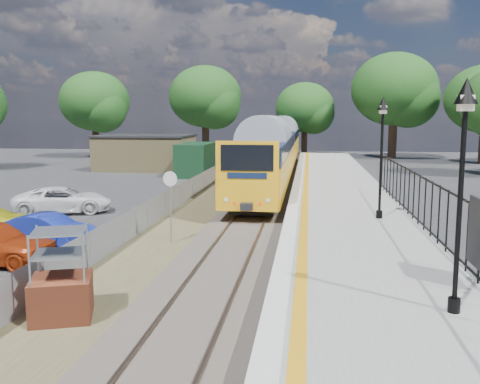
% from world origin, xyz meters
% --- Properties ---
extents(ground, '(120.00, 120.00, 0.00)m').
position_xyz_m(ground, '(0.00, 0.00, 0.00)').
color(ground, '#2D2D30').
rests_on(ground, ground).
extents(track_bed, '(5.90, 80.00, 0.29)m').
position_xyz_m(track_bed, '(-0.47, 9.67, 0.09)').
color(track_bed, '#473F38').
rests_on(track_bed, ground).
extents(platform, '(5.00, 70.00, 0.90)m').
position_xyz_m(platform, '(4.20, 8.00, 0.45)').
color(platform, gray).
rests_on(platform, ground).
extents(platform_edge, '(0.90, 70.00, 0.01)m').
position_xyz_m(platform_edge, '(2.14, 8.00, 0.90)').
color(platform_edge, silver).
rests_on(platform_edge, platform).
extents(victorian_lamp_south, '(0.44, 0.44, 4.60)m').
position_xyz_m(victorian_lamp_south, '(5.50, -4.00, 4.30)').
color(victorian_lamp_south, black).
rests_on(victorian_lamp_south, platform).
extents(victorian_lamp_north, '(0.44, 0.44, 4.60)m').
position_xyz_m(victorian_lamp_north, '(5.30, 6.00, 4.30)').
color(victorian_lamp_north, black).
rests_on(victorian_lamp_north, platform).
extents(palisade_fence, '(0.12, 26.00, 2.00)m').
position_xyz_m(palisade_fence, '(6.55, 2.24, 1.84)').
color(palisade_fence, black).
rests_on(palisade_fence, platform).
extents(wire_fence, '(0.06, 52.00, 1.20)m').
position_xyz_m(wire_fence, '(-4.20, 12.00, 0.60)').
color(wire_fence, '#999EA3').
rests_on(wire_fence, ground).
extents(outbuilding, '(10.80, 10.10, 3.12)m').
position_xyz_m(outbuilding, '(-10.91, 31.21, 1.52)').
color(outbuilding, '#988856').
rests_on(outbuilding, ground).
extents(tree_line, '(56.80, 43.80, 11.88)m').
position_xyz_m(tree_line, '(1.40, 42.00, 6.61)').
color(tree_line, '#332319').
rests_on(tree_line, ground).
extents(train, '(2.82, 40.83, 3.51)m').
position_xyz_m(train, '(0.00, 28.15, 2.34)').
color(train, '#F0A715').
rests_on(train, ground).
extents(brick_plinth, '(1.73, 1.73, 2.20)m').
position_xyz_m(brick_plinth, '(-3.12, -3.23, 1.05)').
color(brick_plinth, brown).
rests_on(brick_plinth, ground).
extents(speed_sign, '(0.55, 0.14, 2.76)m').
position_xyz_m(speed_sign, '(-2.50, 4.49, 1.87)').
color(speed_sign, '#999EA3').
rests_on(speed_sign, ground).
extents(car_blue, '(3.71, 1.76, 1.18)m').
position_xyz_m(car_blue, '(-7.00, 3.77, 0.59)').
color(car_blue, '#1A2A9F').
rests_on(car_blue, ground).
extents(car_white, '(5.15, 3.62, 1.31)m').
position_xyz_m(car_white, '(-9.50, 10.19, 0.65)').
color(car_white, white).
rests_on(car_white, ground).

